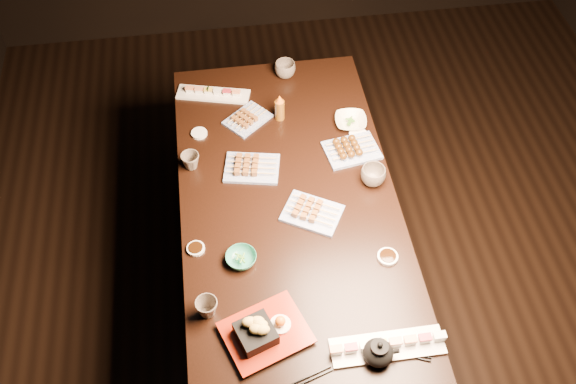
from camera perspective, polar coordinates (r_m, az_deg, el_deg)
The scene contains 23 objects.
ground at distance 3.20m, azimuth 6.72°, elevation -12.47°, with size 5.00×5.00×0.00m, color black.
dining_table at distance 2.96m, azimuth 0.14°, elevation -5.57°, with size 0.90×1.80×0.75m, color black.
sushi_platter_near at distance 2.32m, azimuth 8.87°, elevation -13.23°, with size 0.40×0.11×0.05m, color white, non-canonical shape.
sushi_platter_far at distance 3.11m, azimuth -6.68°, elevation 8.82°, with size 0.35×0.10×0.04m, color white, non-canonical shape.
yakitori_plate_center at distance 2.76m, azimuth -3.25°, elevation 2.42°, with size 0.23×0.17×0.06m, color #828EB6, non-canonical shape.
yakitori_plate_right at distance 2.60m, azimuth 2.17°, elevation -1.61°, with size 0.23×0.17×0.06m, color #828EB6, non-canonical shape.
yakitori_plate_left at distance 2.97m, azimuth -3.64°, elevation 6.71°, with size 0.20×0.14×0.05m, color #828EB6, non-canonical shape.
tsukune_plate at distance 2.83m, azimuth 5.71°, elevation 4.00°, with size 0.23×0.17×0.06m, color #828EB6, non-canonical shape.
edamame_bowl_green at distance 2.48m, azimuth -4.18°, elevation -5.91°, with size 0.12×0.12×0.04m, color #2B8368.
edamame_bowl_cream at distance 2.96m, azimuth 5.59°, elevation 6.27°, with size 0.14×0.14×0.04m, color beige.
tempura_tray at distance 2.29m, azimuth -2.00°, elevation -11.99°, with size 0.29×0.23×0.11m, color black, non-canonical shape.
teacup_near_left at distance 2.36m, azimuth -7.21°, elevation -10.17°, with size 0.08×0.08×0.08m, color brown.
teacup_mid_right at distance 2.72m, azimuth 7.57°, elevation 1.45°, with size 0.11×0.11×0.08m, color brown.
teacup_far_left at distance 2.79m, azimuth -8.66°, elevation 2.73°, with size 0.08×0.08×0.07m, color brown.
teacup_far_right at distance 3.18m, azimuth -0.26°, elevation 10.85°, with size 0.10×0.10×0.08m, color brown.
teapot at distance 2.27m, azimuth 8.06°, elevation -13.82°, with size 0.13×0.13×0.11m, color black, non-canonical shape.
condiment_bottle at distance 2.94m, azimuth -0.75°, elevation 7.56°, with size 0.05×0.05×0.14m, color brown.
sauce_dish_west at distance 2.54m, azimuth -8.20°, elevation -5.00°, with size 0.07×0.07×0.01m, color white.
sauce_dish_east at distance 2.92m, azimuth 6.26°, elevation 5.04°, with size 0.08×0.08×0.01m, color white.
sauce_dish_se at distance 2.52m, azimuth 8.85°, elevation -5.71°, with size 0.08×0.08×0.01m, color white.
sauce_dish_nw at distance 2.94m, azimuth -7.90°, elevation 5.19°, with size 0.07×0.07×0.01m, color white.
chopsticks_near at distance 2.26m, azimuth 1.07°, elevation -16.59°, with size 0.24×0.02×0.01m, color black, non-canonical shape.
chopsticks_se at distance 2.33m, azimuth 9.85°, elevation -13.90°, with size 0.22×0.02×0.01m, color black, non-canonical shape.
Camera 1 is at (-0.56, -1.35, 2.84)m, focal length 40.00 mm.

